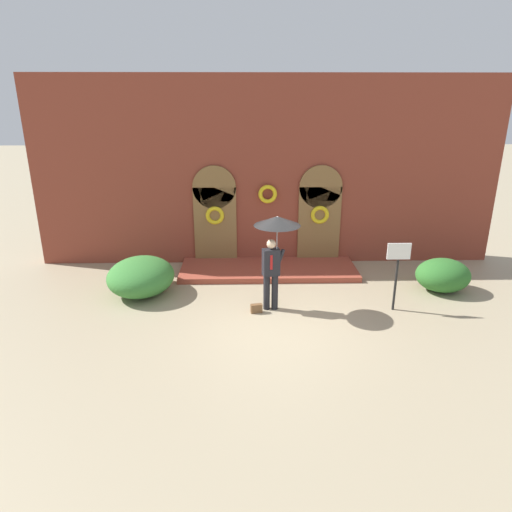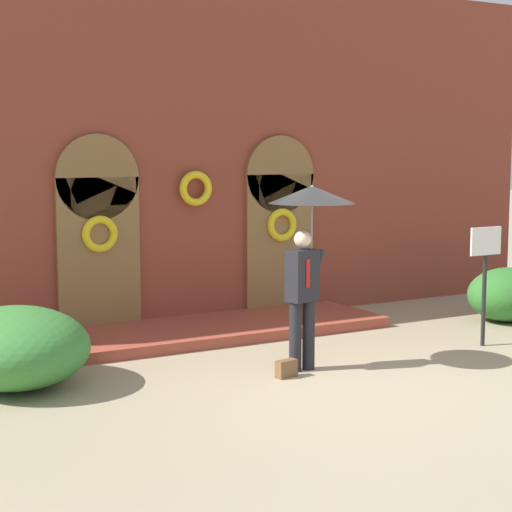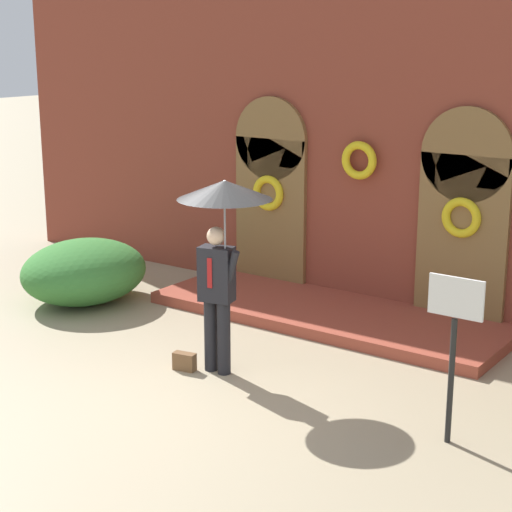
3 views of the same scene
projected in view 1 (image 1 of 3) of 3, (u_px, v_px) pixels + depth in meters
ground_plane at (275, 319)px, 10.76m from camera, size 80.00×80.00×0.00m
building_facade at (267, 176)px, 13.78m from camera, size 14.00×2.30×5.60m
person_with_umbrella at (276, 235)px, 10.67m from camera, size 1.10×1.10×2.36m
handbag at (256, 308)px, 11.07m from camera, size 0.30×0.17×0.22m
sign_post at (397, 265)px, 10.87m from camera, size 0.56×0.06×1.72m
shrub_left at (141, 276)px, 12.04m from camera, size 1.75×1.99×0.96m
shrub_right at (443, 275)px, 12.21m from camera, size 1.44×1.23×0.89m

